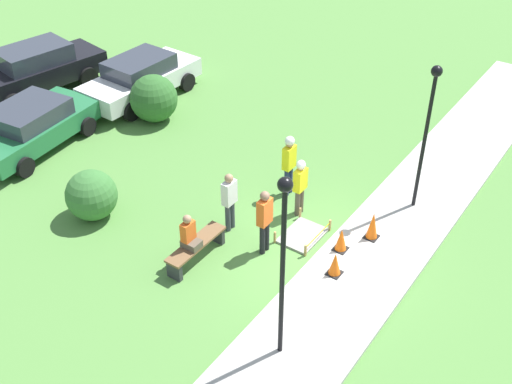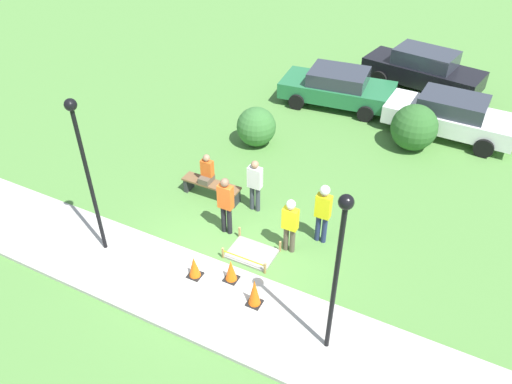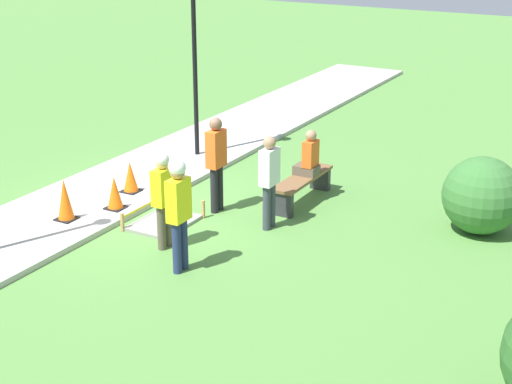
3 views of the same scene
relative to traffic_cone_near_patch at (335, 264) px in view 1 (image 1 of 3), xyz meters
name	(u,v)px [view 1 (image 1 of 3)]	position (x,y,z in m)	size (l,w,h in m)	color
ground_plane	(313,259)	(0.27, 0.72, -0.40)	(60.00, 60.00, 0.00)	#51843D
sidewalk	(357,276)	(0.27, -0.46, -0.35)	(28.00, 2.37, 0.10)	#ADAAA3
wet_concrete_patch	(303,235)	(0.85, 1.39, -0.36)	(1.26, 0.94, 0.34)	gray
traffic_cone_near_patch	(335,264)	(0.00, 0.00, 0.00)	(0.34, 0.34, 0.61)	black
traffic_cone_far_patch	(341,240)	(0.85, 0.30, 0.01)	(0.34, 0.34, 0.62)	black
traffic_cone_sidewalk_edge	(373,225)	(1.71, -0.11, 0.08)	(0.34, 0.34, 0.76)	black
park_bench	(196,248)	(-1.36, 3.05, -0.04)	(1.83, 0.44, 0.51)	#2D2D33
person_seated_on_bench	(189,234)	(-1.52, 3.10, 0.46)	(0.36, 0.44, 0.89)	brown
worker_supervisor	(300,183)	(1.64, 1.99, 0.57)	(0.40, 0.24, 1.66)	brown
worker_assistant	(289,160)	(2.24, 2.71, 0.70)	(0.40, 0.26, 1.83)	navy
bystander_in_orange_shirt	(265,218)	(-0.17, 1.87, 0.62)	(0.40, 0.24, 1.79)	black
bystander_in_gray_shirt	(229,199)	(0.07, 3.10, 0.55)	(0.40, 0.22, 1.68)	#383D47
lamppost_near	(428,119)	(3.61, -0.42, 2.33)	(0.28, 0.28, 4.04)	black
lamppost_far	(283,247)	(-2.66, -0.21, 2.47)	(0.28, 0.28, 4.28)	black
parked_car_black	(37,69)	(2.53, 13.43, 0.46)	(4.97, 2.62, 1.67)	black
parked_car_white	(141,77)	(4.22, 10.05, 0.37)	(4.48, 2.11, 1.49)	white
parked_car_green	(31,126)	(-0.12, 10.51, 0.33)	(4.51, 2.48, 1.42)	#236B3D
shrub_rounded_near	(91,195)	(-1.56, 6.37, 0.28)	(1.36, 1.36, 1.36)	#387033
shrub_rounded_mid	(154,98)	(3.29, 8.59, 0.38)	(1.57, 1.57, 1.57)	#2D6028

